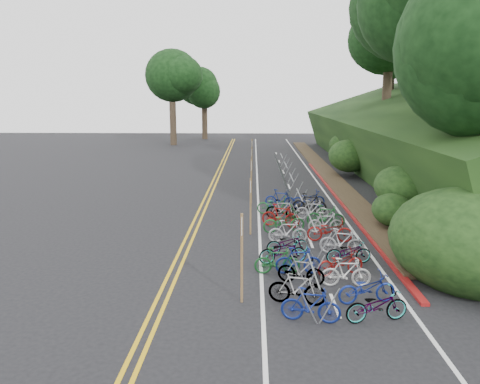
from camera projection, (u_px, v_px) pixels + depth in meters
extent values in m
plane|color=black|center=(231.00, 278.00, 15.58)|extent=(120.00, 120.00, 0.00)
cube|color=gold|center=(201.00, 207.00, 25.43)|extent=(0.12, 80.00, 0.01)
cube|color=gold|center=(206.00, 207.00, 25.42)|extent=(0.12, 80.00, 0.01)
cube|color=silver|center=(258.00, 207.00, 25.34)|extent=(0.12, 80.00, 0.01)
cube|color=silver|center=(336.00, 208.00, 25.22)|extent=(0.12, 80.00, 0.01)
cube|color=silver|center=(335.00, 305.00, 13.54)|extent=(0.10, 1.60, 0.01)
cube|color=silver|center=(310.00, 242.00, 19.41)|extent=(0.10, 1.60, 0.01)
cube|color=silver|center=(297.00, 208.00, 25.28)|extent=(0.10, 1.60, 0.01)
cube|color=silver|center=(289.00, 186.00, 31.15)|extent=(0.10, 1.60, 0.01)
cube|color=silver|center=(283.00, 172.00, 37.03)|extent=(0.10, 1.60, 0.01)
cube|color=silver|center=(279.00, 161.00, 42.90)|extent=(0.10, 1.60, 0.01)
cube|color=silver|center=(276.00, 153.00, 48.77)|extent=(0.10, 1.60, 0.01)
cube|color=maroon|center=(339.00, 199.00, 27.16)|extent=(0.25, 28.00, 0.10)
cube|color=black|center=(419.00, 137.00, 36.17)|extent=(12.32, 44.00, 9.11)
cube|color=#382819|center=(325.00, 171.00, 36.92)|extent=(1.40, 44.00, 0.16)
ellipsoid|color=#284C19|center=(420.00, 225.00, 18.11)|extent=(2.00, 2.80, 1.60)
ellipsoid|color=#284C19|center=(402.00, 187.00, 22.87)|extent=(2.60, 3.64, 2.08)
ellipsoid|color=#284C19|center=(392.00, 161.00, 28.62)|extent=(2.20, 3.08, 1.76)
ellipsoid|color=#284C19|center=(349.00, 156.00, 34.62)|extent=(3.00, 4.20, 2.40)
ellipsoid|color=#284C19|center=(343.00, 145.00, 40.44)|extent=(2.40, 3.36, 1.92)
ellipsoid|color=#284C19|center=(349.00, 133.00, 44.18)|extent=(2.80, 3.92, 2.24)
ellipsoid|color=#284C19|center=(392.00, 210.00, 21.08)|extent=(1.80, 2.52, 1.44)
ellipsoid|color=#284C19|center=(387.00, 145.00, 32.39)|extent=(3.20, 4.48, 2.56)
ellipsoid|color=black|center=(471.00, 241.00, 15.60)|extent=(5.28, 6.16, 3.52)
cylinder|color=#2D2319|center=(439.00, 104.00, 25.91)|extent=(0.82, 0.82, 5.93)
cylinder|color=#2D2319|center=(432.00, 87.00, 33.44)|extent=(0.86, 0.86, 6.72)
cylinder|color=#2D2319|center=(386.00, 100.00, 41.50)|extent=(0.80, 0.80, 5.54)
ellipsoid|color=black|center=(390.00, 41.00, 40.48)|extent=(7.38, 7.38, 7.01)
cylinder|color=#2D2319|center=(390.00, 88.00, 49.04)|extent=(0.84, 0.84, 6.33)
ellipsoid|color=black|center=(393.00, 30.00, 47.85)|extent=(8.79, 8.79, 8.35)
cylinder|color=#2D2319|center=(173.00, 124.00, 56.41)|extent=(0.77, 0.77, 5.14)
ellipsoid|color=black|center=(172.00, 84.00, 55.46)|extent=(7.03, 7.03, 6.68)
cylinder|color=#2D2319|center=(205.00, 122.00, 64.20)|extent=(0.75, 0.75, 4.75)
ellipsoid|color=black|center=(204.00, 90.00, 63.34)|extent=(6.15, 6.15, 5.84)
cylinder|color=gray|center=(313.00, 270.00, 13.48)|extent=(0.05, 2.78, 0.05)
cylinder|color=gray|center=(308.00, 306.00, 12.33)|extent=(0.53, 0.04, 1.03)
cylinder|color=gray|center=(329.00, 306.00, 12.31)|extent=(0.53, 0.04, 1.03)
cylinder|color=gray|center=(299.00, 270.00, 14.85)|extent=(0.53, 0.04, 1.03)
cylinder|color=gray|center=(317.00, 270.00, 14.84)|extent=(0.53, 0.04, 1.03)
cylinder|color=gray|center=(312.00, 221.00, 18.20)|extent=(0.05, 3.00, 0.05)
cylinder|color=gray|center=(308.00, 247.00, 16.96)|extent=(0.58, 0.04, 1.13)
cylinder|color=gray|center=(324.00, 247.00, 16.94)|extent=(0.58, 0.04, 1.13)
cylinder|color=gray|center=(301.00, 226.00, 19.70)|extent=(0.58, 0.04, 1.13)
cylinder|color=gray|center=(314.00, 226.00, 19.68)|extent=(0.58, 0.04, 1.13)
cylinder|color=gray|center=(299.00, 195.00, 23.09)|extent=(0.05, 3.00, 0.05)
cylinder|color=gray|center=(296.00, 213.00, 21.85)|extent=(0.58, 0.04, 1.13)
cylinder|color=gray|center=(308.00, 213.00, 21.83)|extent=(0.58, 0.04, 1.13)
cylinder|color=gray|center=(291.00, 200.00, 24.59)|extent=(0.58, 0.04, 1.13)
cylinder|color=gray|center=(302.00, 200.00, 24.57)|extent=(0.58, 0.04, 1.13)
cylinder|color=gray|center=(291.00, 177.00, 27.99)|extent=(0.05, 3.00, 0.05)
cylinder|color=gray|center=(288.00, 191.00, 26.74)|extent=(0.58, 0.04, 1.13)
cylinder|color=gray|center=(298.00, 191.00, 26.73)|extent=(0.58, 0.04, 1.13)
cylinder|color=gray|center=(285.00, 182.00, 29.48)|extent=(0.58, 0.04, 1.13)
cylinder|color=gray|center=(294.00, 182.00, 29.47)|extent=(0.58, 0.04, 1.13)
cylinder|color=gray|center=(286.00, 165.00, 32.88)|extent=(0.05, 3.00, 0.05)
cylinder|color=gray|center=(283.00, 176.00, 31.64)|extent=(0.58, 0.04, 1.13)
cylinder|color=gray|center=(291.00, 176.00, 31.62)|extent=(0.58, 0.04, 1.13)
cylinder|color=gray|center=(281.00, 170.00, 34.38)|extent=(0.58, 0.04, 1.13)
cylinder|color=gray|center=(288.00, 170.00, 34.36)|extent=(0.58, 0.04, 1.13)
cylinder|color=gray|center=(282.00, 156.00, 37.77)|extent=(0.05, 3.00, 0.05)
cylinder|color=gray|center=(279.00, 165.00, 36.53)|extent=(0.58, 0.04, 1.13)
cylinder|color=gray|center=(286.00, 165.00, 36.51)|extent=(0.58, 0.04, 1.13)
cylinder|color=gray|center=(277.00, 160.00, 39.27)|extent=(0.58, 0.04, 1.13)
cylinder|color=gray|center=(284.00, 161.00, 39.25)|extent=(0.58, 0.04, 1.13)
cylinder|color=brown|center=(242.00, 259.00, 13.51)|extent=(0.08, 0.08, 2.69)
cube|color=silver|center=(242.00, 225.00, 13.30)|extent=(0.02, 0.40, 0.50)
cylinder|color=brown|center=(251.00, 207.00, 20.20)|extent=(0.08, 0.08, 2.50)
cube|color=silver|center=(251.00, 186.00, 20.02)|extent=(0.02, 0.40, 0.50)
cylinder|color=brown|center=(251.00, 181.00, 26.08)|extent=(0.08, 0.08, 2.50)
cube|color=silver|center=(251.00, 165.00, 25.89)|extent=(0.02, 0.40, 0.50)
cylinder|color=brown|center=(252.00, 165.00, 31.95)|extent=(0.08, 0.08, 2.50)
cube|color=silver|center=(252.00, 152.00, 31.76)|extent=(0.02, 0.40, 0.50)
cylinder|color=brown|center=(252.00, 155.00, 37.82)|extent=(0.08, 0.08, 2.50)
cube|color=silver|center=(252.00, 143.00, 37.64)|extent=(0.02, 0.40, 0.50)
imported|color=#144C1E|center=(277.00, 261.00, 15.84)|extent=(0.47, 1.57, 0.94)
imported|color=navy|center=(311.00, 305.00, 12.47)|extent=(0.75, 1.67, 0.97)
imported|color=slate|center=(377.00, 305.00, 12.51)|extent=(1.00, 1.86, 0.93)
imported|color=slate|center=(297.00, 288.00, 13.53)|extent=(0.83, 1.74, 1.01)
imported|color=navy|center=(367.00, 288.00, 13.63)|extent=(0.96, 1.85, 0.92)
imported|color=slate|center=(301.00, 270.00, 15.00)|extent=(0.88, 1.59, 0.92)
imported|color=beige|center=(346.00, 272.00, 14.79)|extent=(0.46, 1.60, 0.96)
imported|color=navy|center=(298.00, 261.00, 15.84)|extent=(0.52, 1.60, 0.95)
imported|color=maroon|center=(340.00, 262.00, 15.76)|extent=(1.11, 1.80, 0.89)
imported|color=slate|center=(283.00, 251.00, 16.83)|extent=(0.94, 1.83, 0.92)
imported|color=slate|center=(349.00, 252.00, 16.86)|extent=(0.75, 1.69, 0.86)
imported|color=slate|center=(288.00, 243.00, 17.86)|extent=(0.86, 1.72, 0.86)
imported|color=#9E9EA3|center=(342.00, 242.00, 17.79)|extent=(0.86, 1.76, 1.02)
imported|color=#9E9EA3|center=(288.00, 231.00, 19.21)|extent=(0.47, 1.61, 0.96)
imported|color=maroon|center=(330.00, 230.00, 19.35)|extent=(0.83, 1.91, 0.97)
imported|color=#144C1E|center=(284.00, 222.00, 20.65)|extent=(1.02, 1.98, 0.99)
imported|color=#9E9EA3|center=(326.00, 222.00, 20.64)|extent=(0.45, 1.55, 0.93)
imported|color=maroon|center=(281.00, 216.00, 21.48)|extent=(1.05, 1.87, 1.08)
imported|color=#144C1E|center=(326.00, 216.00, 21.44)|extent=(0.77, 1.80, 1.05)
imported|color=slate|center=(282.00, 209.00, 22.97)|extent=(0.61, 1.63, 0.96)
imported|color=#9E9EA3|center=(312.00, 210.00, 22.77)|extent=(0.57, 1.64, 0.97)
imported|color=#144C1E|center=(275.00, 205.00, 23.82)|extent=(0.81, 1.88, 0.96)
imported|color=black|center=(309.00, 203.00, 23.94)|extent=(0.87, 1.83, 1.06)
imported|color=navy|center=(280.00, 199.00, 25.02)|extent=(1.06, 1.78, 1.03)
imported|color=navy|center=(308.00, 199.00, 25.15)|extent=(1.01, 1.94, 0.97)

